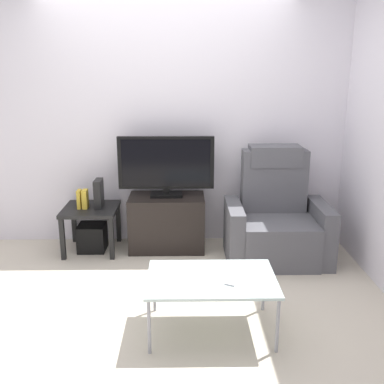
# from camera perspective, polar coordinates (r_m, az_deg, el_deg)

# --- Properties ---
(ground_plane) EXTENTS (6.40, 6.40, 0.00)m
(ground_plane) POSITION_cam_1_polar(r_m,az_deg,el_deg) (4.01, -3.58, -11.65)
(ground_plane) COLOR beige
(wall_back) EXTENTS (6.40, 0.06, 2.60)m
(wall_back) POSITION_cam_1_polar(r_m,az_deg,el_deg) (4.73, -3.24, 9.08)
(wall_back) COLOR silver
(wall_back) RESTS_ON ground
(tv_stand) EXTENTS (0.76, 0.45, 0.56)m
(tv_stand) POSITION_cam_1_polar(r_m,az_deg,el_deg) (4.67, -3.14, -3.84)
(tv_stand) COLOR black
(tv_stand) RESTS_ON ground
(television) EXTENTS (0.96, 0.20, 0.61)m
(television) POSITION_cam_1_polar(r_m,az_deg,el_deg) (4.53, -3.25, 3.44)
(television) COLOR black
(television) RESTS_ON tv_stand
(recliner_armchair) EXTENTS (0.98, 0.78, 1.08)m
(recliner_armchair) POSITION_cam_1_polar(r_m,az_deg,el_deg) (4.50, 10.57, -3.61)
(recliner_armchair) COLOR #515156
(recliner_armchair) RESTS_ON ground
(side_table) EXTENTS (0.54, 0.54, 0.46)m
(side_table) POSITION_cam_1_polar(r_m,az_deg,el_deg) (4.69, -12.65, -2.75)
(side_table) COLOR black
(side_table) RESTS_ON ground
(subwoofer_box) EXTENTS (0.27, 0.27, 0.27)m
(subwoofer_box) POSITION_cam_1_polar(r_m,az_deg,el_deg) (4.78, -12.47, -5.60)
(subwoofer_box) COLOR black
(subwoofer_box) RESTS_ON ground
(book_leftmost) EXTENTS (0.03, 0.10, 0.19)m
(book_leftmost) POSITION_cam_1_polar(r_m,az_deg,el_deg) (4.65, -14.03, -0.87)
(book_leftmost) COLOR gold
(book_leftmost) RESTS_ON side_table
(book_middle) EXTENTS (0.05, 0.11, 0.19)m
(book_middle) POSITION_cam_1_polar(r_m,az_deg,el_deg) (4.64, -13.33, -0.87)
(book_middle) COLOR gold
(book_middle) RESTS_ON side_table
(game_console) EXTENTS (0.07, 0.20, 0.28)m
(game_console) POSITION_cam_1_polar(r_m,az_deg,el_deg) (4.62, -11.69, -0.19)
(game_console) COLOR black
(game_console) RESTS_ON side_table
(coffee_table) EXTENTS (0.90, 0.60, 0.41)m
(coffee_table) POSITION_cam_1_polar(r_m,az_deg,el_deg) (3.22, 2.47, -11.14)
(coffee_table) COLOR #B2C6C1
(coffee_table) RESTS_ON ground
(cell_phone) EXTENTS (0.13, 0.17, 0.01)m
(cell_phone) POSITION_cam_1_polar(r_m,az_deg,el_deg) (3.16, 5.20, -11.06)
(cell_phone) COLOR #B7B7BC
(cell_phone) RESTS_ON coffee_table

